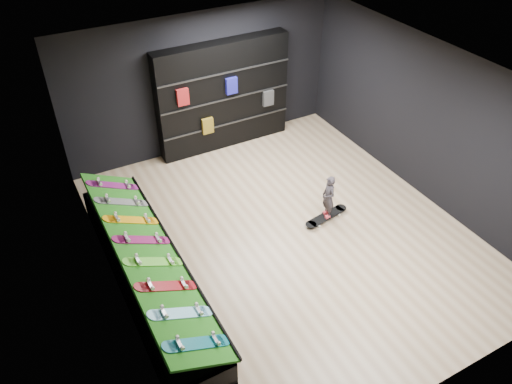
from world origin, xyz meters
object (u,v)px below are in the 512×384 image
display_rack (148,274)px  child (328,205)px  floor_skateboard (326,217)px  back_shelving (223,96)px

display_rack → child: child is taller
floor_skateboard → child: (0.00, 0.00, 0.30)m
child → back_shelving: bearing=-165.4°
back_shelving → display_rack: bearing=-131.6°
display_rack → floor_skateboard: size_ratio=4.59×
back_shelving → floor_skateboard: 3.55m
display_rack → back_shelving: 4.54m
floor_skateboard → child: size_ratio=1.90×
floor_skateboard → child: bearing=-9.7°
back_shelving → child: back_shelving is taller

